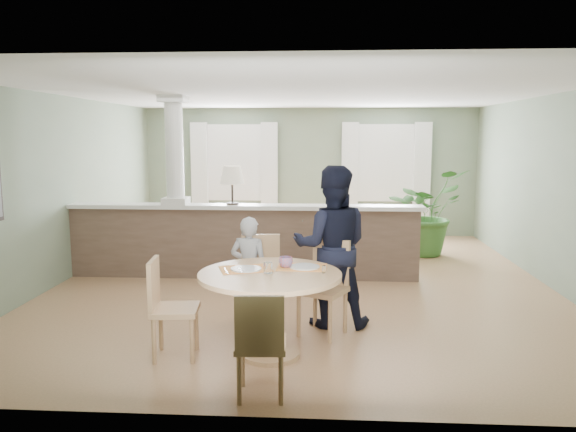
# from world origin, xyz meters

# --- Properties ---
(ground) EXTENTS (8.00, 8.00, 0.00)m
(ground) POSITION_xyz_m (0.00, 0.00, 0.00)
(ground) COLOR tan
(ground) RESTS_ON ground
(room_shell) EXTENTS (7.02, 8.02, 2.71)m
(room_shell) POSITION_xyz_m (-0.03, 0.63, 1.81)
(room_shell) COLOR gray
(room_shell) RESTS_ON ground
(pony_wall) EXTENTS (5.32, 0.38, 2.70)m
(pony_wall) POSITION_xyz_m (-0.99, 0.20, 0.71)
(pony_wall) COLOR brown
(pony_wall) RESTS_ON ground
(sofa) EXTENTS (2.95, 1.45, 0.83)m
(sofa) POSITION_xyz_m (-0.11, 1.98, 0.41)
(sofa) COLOR brown
(sofa) RESTS_ON ground
(houseplant) EXTENTS (1.82, 1.81, 1.53)m
(houseplant) POSITION_xyz_m (2.11, 2.09, 0.77)
(houseplant) COLOR #316227
(houseplant) RESTS_ON ground
(dining_table) EXTENTS (1.37, 1.37, 0.94)m
(dining_table) POSITION_xyz_m (-0.21, -2.79, 0.66)
(dining_table) COLOR tan
(dining_table) RESTS_ON ground
(chair_far_boy) EXTENTS (0.50, 0.50, 1.01)m
(chair_far_boy) POSITION_xyz_m (-0.40, -1.86, 0.56)
(chair_far_boy) COLOR tan
(chair_far_boy) RESTS_ON ground
(chair_far_man) EXTENTS (0.62, 0.62, 1.01)m
(chair_far_man) POSITION_xyz_m (0.33, -2.10, 0.56)
(chair_far_man) COLOR tan
(chair_far_man) RESTS_ON ground
(chair_near) EXTENTS (0.43, 0.43, 0.90)m
(chair_near) POSITION_xyz_m (-0.20, -3.71, 0.50)
(chair_near) COLOR tan
(chair_near) RESTS_ON ground
(chair_side) EXTENTS (0.48, 0.48, 0.96)m
(chair_side) POSITION_xyz_m (-1.19, -2.88, 0.53)
(chair_side) COLOR tan
(chair_side) RESTS_ON ground
(child_person) EXTENTS (0.49, 0.37, 1.22)m
(child_person) POSITION_xyz_m (-0.55, -1.76, 0.61)
(child_person) COLOR #A2A1A7
(child_person) RESTS_ON ground
(man_person) EXTENTS (0.88, 0.69, 1.80)m
(man_person) POSITION_xyz_m (0.39, -1.83, 0.90)
(man_person) COLOR black
(man_person) RESTS_ON ground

